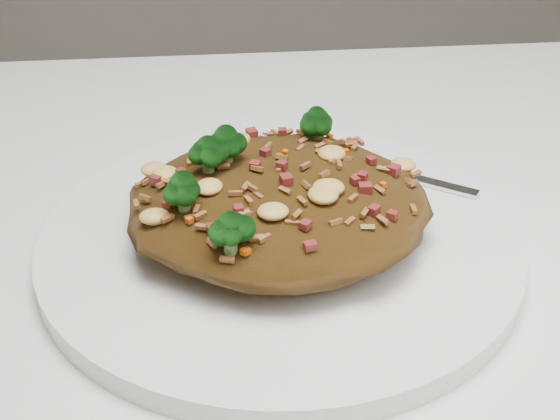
{
  "coord_description": "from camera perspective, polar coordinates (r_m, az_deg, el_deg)",
  "views": [
    {
      "loc": [
        -0.02,
        -0.31,
        1.02
      ],
      "look_at": [
        0.02,
        0.07,
        0.78
      ],
      "focal_mm": 50.0,
      "sensor_mm": 36.0,
      "label": 1
    }
  ],
  "objects": [
    {
      "name": "plate",
      "position": [
        0.46,
        0.0,
        -2.3
      ],
      "size": [
        0.28,
        0.28,
        0.01
      ],
      "primitive_type": "cylinder",
      "color": "white",
      "rests_on": "dining_table"
    },
    {
      "name": "fork",
      "position": [
        0.53,
        6.69,
        3.1
      ],
      "size": [
        0.14,
        0.1,
        0.0
      ],
      "rotation": [
        0.0,
        0.0,
        -0.6
      ],
      "color": "silver",
      "rests_on": "plate"
    },
    {
      "name": "fried_rice",
      "position": [
        0.45,
        -0.11,
        1.3
      ],
      "size": [
        0.17,
        0.16,
        0.06
      ],
      "color": "brown",
      "rests_on": "plate"
    }
  ]
}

